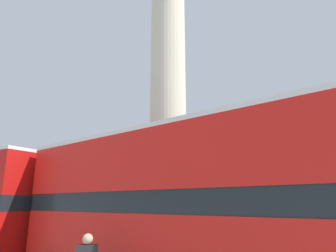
% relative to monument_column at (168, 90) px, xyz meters
% --- Properties ---
extents(monument_column, '(4.80, 4.80, 22.21)m').
position_rel_monument_column_xyz_m(monument_column, '(0.00, 0.00, 0.00)').
color(monument_column, '#BCB29E').
rests_on(monument_column, ground_plane).
extents(bus_a, '(10.77, 3.48, 4.46)m').
position_rel_monument_column_xyz_m(bus_a, '(3.52, -4.77, -5.64)').
color(bus_a, red).
rests_on(bus_a, ground_plane).
extents(street_lamp, '(0.48, 0.48, 5.65)m').
position_rel_monument_column_xyz_m(street_lamp, '(2.88, -2.44, -4.64)').
color(street_lamp, black).
rests_on(street_lamp, ground_plane).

